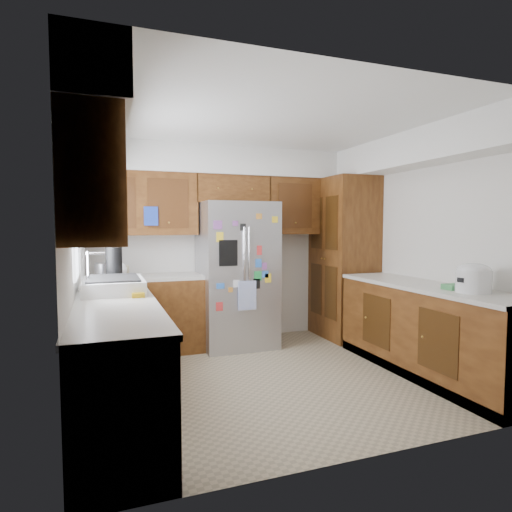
# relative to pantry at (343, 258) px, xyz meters

# --- Properties ---
(floor) EXTENTS (3.60, 3.60, 0.00)m
(floor) POSITION_rel_pantry_xyz_m (-1.50, -1.15, -1.07)
(floor) COLOR tan
(floor) RESTS_ON ground
(room_shell) EXTENTS (3.64, 3.24, 2.52)m
(room_shell) POSITION_rel_pantry_xyz_m (-1.61, -0.79, 0.75)
(room_shell) COLOR silver
(room_shell) RESTS_ON ground
(left_counter_run) EXTENTS (1.36, 3.20, 0.92)m
(left_counter_run) POSITION_rel_pantry_xyz_m (-2.86, -1.12, -0.65)
(left_counter_run) COLOR #44220D
(left_counter_run) RESTS_ON ground
(right_counter_run) EXTENTS (0.63, 2.25, 0.92)m
(right_counter_run) POSITION_rel_pantry_xyz_m (0.00, -1.62, -0.65)
(right_counter_run) COLOR #44220D
(right_counter_run) RESTS_ON ground
(pantry) EXTENTS (0.60, 0.90, 2.15)m
(pantry) POSITION_rel_pantry_xyz_m (0.00, 0.00, 0.00)
(pantry) COLOR #44220D
(pantry) RESTS_ON ground
(fridge) EXTENTS (0.90, 0.79, 1.80)m
(fridge) POSITION_rel_pantry_xyz_m (-1.50, 0.05, -0.17)
(fridge) COLOR #AFAEB4
(fridge) RESTS_ON ground
(bridge_cabinet) EXTENTS (0.96, 0.34, 0.35)m
(bridge_cabinet) POSITION_rel_pantry_xyz_m (-1.50, 0.28, 0.90)
(bridge_cabinet) COLOR #44220D
(bridge_cabinet) RESTS_ON fridge
(fridge_top_items) EXTENTS (0.62, 0.30, 0.25)m
(fridge_top_items) POSITION_rel_pantry_xyz_m (-1.64, 0.24, 1.19)
(fridge_top_items) COLOR #1D23B3
(fridge_top_items) RESTS_ON bridge_cabinet
(sink_assembly) EXTENTS (0.52, 0.75, 0.37)m
(sink_assembly) POSITION_rel_pantry_xyz_m (-3.00, -1.05, -0.09)
(sink_assembly) COLOR white
(sink_assembly) RESTS_ON left_counter_run
(left_counter_clutter) EXTENTS (0.36, 0.84, 0.38)m
(left_counter_clutter) POSITION_rel_pantry_xyz_m (-2.98, -0.31, -0.02)
(left_counter_clutter) COLOR black
(left_counter_clutter) RESTS_ON left_counter_run
(rice_cooker) EXTENTS (0.31, 0.30, 0.26)m
(rice_cooker) POSITION_rel_pantry_xyz_m (-0.00, -2.16, -0.02)
(rice_cooker) COLOR white
(rice_cooker) RESTS_ON right_counter_run
(paper_towel) EXTENTS (0.11, 0.11, 0.25)m
(paper_towel) POSITION_rel_pantry_xyz_m (0.02, -2.16, -0.03)
(paper_towel) COLOR white
(paper_towel) RESTS_ON right_counter_run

